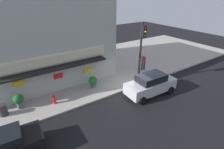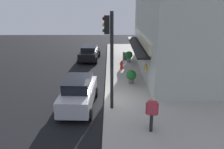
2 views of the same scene
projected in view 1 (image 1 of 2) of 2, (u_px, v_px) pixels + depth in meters
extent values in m
plane|color=black|center=(132.00, 89.00, 15.47)|extent=(53.99, 53.99, 0.00)
cube|color=#A39E93|center=(98.00, 66.00, 19.96)|extent=(35.99, 12.08, 0.15)
cube|color=#ADB2A8|center=(38.00, 36.00, 16.28)|extent=(11.87, 8.29, 7.67)
cube|color=beige|center=(54.00, 59.00, 13.54)|extent=(9.02, 0.16, 0.74)
cube|color=black|center=(57.00, 68.00, 13.54)|extent=(8.54, 0.90, 0.12)
cube|color=yellow|center=(19.00, 83.00, 12.74)|extent=(0.75, 0.08, 0.41)
cube|color=red|center=(58.00, 76.00, 14.28)|extent=(0.74, 0.08, 0.40)
cube|color=yellow|center=(88.00, 70.00, 15.68)|extent=(0.72, 0.08, 0.43)
cylinder|color=black|center=(140.00, 54.00, 15.14)|extent=(0.18, 0.18, 5.38)
cube|color=black|center=(144.00, 31.00, 14.08)|extent=(0.32, 0.28, 0.95)
sphere|color=maroon|center=(146.00, 28.00, 13.84)|extent=(0.18, 0.18, 0.18)
sphere|color=yellow|center=(145.00, 32.00, 13.97)|extent=(0.18, 0.18, 0.18)
sphere|color=#0F4C19|center=(145.00, 36.00, 14.10)|extent=(0.18, 0.18, 0.18)
cylinder|color=red|center=(54.00, 100.00, 13.07)|extent=(0.23, 0.23, 0.57)
sphere|color=red|center=(54.00, 96.00, 12.92)|extent=(0.20, 0.20, 0.20)
cylinder|color=red|center=(52.00, 101.00, 12.97)|extent=(0.12, 0.10, 0.10)
cylinder|color=red|center=(57.00, 99.00, 13.15)|extent=(0.12, 0.10, 0.10)
cylinder|color=#2D2D2D|center=(3.00, 110.00, 11.79)|extent=(0.55, 0.55, 0.81)
cylinder|color=black|center=(142.00, 66.00, 18.62)|extent=(0.19, 0.19, 0.82)
cylinder|color=black|center=(144.00, 66.00, 18.72)|extent=(0.19, 0.19, 0.82)
cube|color=#B2333F|center=(144.00, 59.00, 18.36)|extent=(0.32, 0.49, 0.65)
sphere|color=tan|center=(144.00, 55.00, 18.15)|extent=(0.22, 0.22, 0.22)
cylinder|color=#B2333F|center=(145.00, 61.00, 18.16)|extent=(0.12, 0.12, 0.58)
cylinder|color=#B2333F|center=(142.00, 59.00, 18.58)|extent=(0.12, 0.12, 0.58)
cylinder|color=#59595B|center=(20.00, 105.00, 12.60)|extent=(0.40, 0.40, 0.44)
sphere|color=#195623|center=(18.00, 99.00, 12.37)|extent=(0.72, 0.72, 0.72)
cylinder|color=#59595B|center=(93.00, 86.00, 15.32)|extent=(0.39, 0.39, 0.34)
sphere|color=#1E6628|center=(93.00, 81.00, 15.11)|extent=(0.74, 0.74, 0.74)
cube|color=#B7B7BC|center=(150.00, 86.00, 14.37)|extent=(4.38, 1.90, 0.88)
cube|color=black|center=(151.00, 78.00, 14.05)|extent=(2.39, 1.54, 0.58)
cylinder|color=black|center=(156.00, 82.00, 15.92)|extent=(0.65, 0.25, 0.64)
cylinder|color=black|center=(171.00, 90.00, 14.61)|extent=(0.65, 0.25, 0.64)
cylinder|color=black|center=(129.00, 91.00, 14.51)|extent=(0.65, 0.25, 0.64)
cylinder|color=black|center=(143.00, 101.00, 13.20)|extent=(0.65, 0.25, 0.64)
cylinder|color=black|center=(30.00, 133.00, 10.23)|extent=(0.65, 0.26, 0.64)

